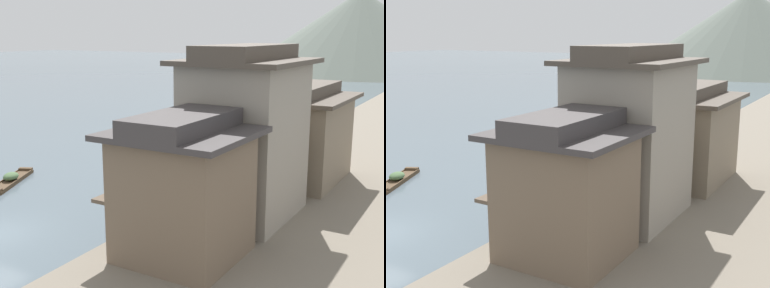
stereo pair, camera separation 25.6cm
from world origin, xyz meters
TOP-DOWN VIEW (x-y plane):
  - boat_moored_nearest at (4.67, 9.25)m, footprint 1.28×5.81m
  - boat_moored_second at (-3.65, 29.05)m, footprint 1.74×4.78m
  - boat_moored_third at (-1.83, 50.06)m, footprint 3.95×3.09m
  - boat_moored_far at (-6.47, 6.63)m, footprint 3.30×5.23m
  - boat_midriver_drifting at (4.58, 30.34)m, footprint 2.06×5.69m
  - boat_midriver_upstream at (4.72, 42.51)m, footprint 2.09×4.94m
  - boat_upstream_distant at (4.70, 47.66)m, footprint 1.36×4.16m
  - boat_crossing_west at (4.32, 17.63)m, footprint 2.33×5.81m
  - house_waterfront_nearest at (10.17, 1.74)m, footprint 5.79×5.49m
  - house_waterfront_second at (10.26, 7.65)m, footprint 5.97×6.83m
  - house_waterfront_tall at (10.50, 15.35)m, footprint 6.45×7.70m
  - mooring_post_dock_near at (6.76, 5.85)m, footprint 0.20×0.20m
  - mooring_post_dock_mid at (6.76, 15.67)m, footprint 0.20×0.20m
  - mooring_post_dock_far at (6.76, 25.96)m, footprint 0.20×0.20m
  - hill_far_west at (-16.39, 130.50)m, footprint 54.20×54.20m
  - hill_far_east at (-9.44, 120.81)m, footprint 61.98×61.98m

SIDE VIEW (x-z plane):
  - boat_moored_third at x=-1.83m, z-range -0.07..0.35m
  - boat_moored_nearest at x=4.67m, z-range -0.08..0.37m
  - boat_midriver_drifting at x=4.58m, z-range -0.13..0.56m
  - boat_moored_second at x=-3.65m, z-range -0.11..0.55m
  - boat_midriver_upstream at x=4.72m, z-range -0.11..0.57m
  - boat_crossing_west at x=4.32m, z-range -0.13..0.59m
  - boat_moored_far at x=-6.47m, z-range -0.12..0.59m
  - boat_upstream_distant at x=4.70m, z-range -0.10..0.64m
  - mooring_post_dock_far at x=6.76m, z-range 0.62..1.48m
  - mooring_post_dock_near at x=6.76m, z-range 0.62..1.48m
  - mooring_post_dock_mid at x=6.76m, z-range 0.62..1.51m
  - house_waterfront_tall at x=10.50m, z-range 0.55..6.69m
  - house_waterfront_nearest at x=10.17m, z-range 0.57..6.71m
  - house_waterfront_second at x=10.26m, z-range 0.55..9.29m
  - hill_far_west at x=-16.39m, z-range 0.00..13.42m
  - hill_far_east at x=-9.44m, z-range 0.00..20.39m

